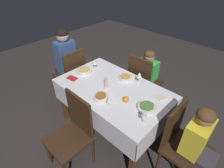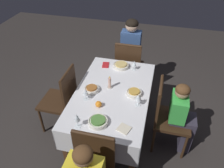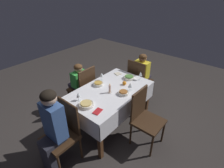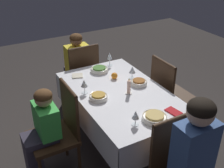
{
  "view_description": "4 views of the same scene",
  "coord_description": "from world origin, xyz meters",
  "views": [
    {
      "loc": [
        -1.22,
        1.28,
        2.09
      ],
      "look_at": [
        0.01,
        0.0,
        0.8
      ],
      "focal_mm": 28.0,
      "sensor_mm": 36.0,
      "label": 1
    },
    {
      "loc": [
        -1.96,
        -0.48,
        2.43
      ],
      "look_at": [
        -0.02,
        0.0,
        0.88
      ],
      "focal_mm": 35.0,
      "sensor_mm": 36.0,
      "label": 2
    },
    {
      "loc": [
        1.87,
        1.61,
        2.33
      ],
      "look_at": [
        -0.05,
        0.0,
        0.84
      ],
      "focal_mm": 28.0,
      "sensor_mm": 36.0,
      "label": 3
    },
    {
      "loc": [
        2.12,
        -1.27,
        2.19
      ],
      "look_at": [
        -0.1,
        -0.05,
        0.8
      ],
      "focal_mm": 45.0,
      "sensor_mm": 36.0,
      "label": 4
    }
  ],
  "objects": [
    {
      "name": "bowl_south",
      "position": [
        0.01,
        -0.26,
        0.77
      ],
      "size": [
        0.18,
        0.18,
        0.06
      ],
      "color": "silver",
      "rests_on": "dining_table"
    },
    {
      "name": "wine_glass_south",
      "position": [
        -0.16,
        -0.33,
        0.85
      ],
      "size": [
        0.07,
        0.07,
        0.15
      ],
      "color": "white",
      "rests_on": "dining_table"
    },
    {
      "name": "napkin_spare_side",
      "position": [
        -0.54,
        -0.25,
        0.75
      ],
      "size": [
        0.15,
        0.15,
        0.01
      ],
      "rotation": [
        0.0,
        0.0,
        -0.35
      ],
      "color": "beige",
      "rests_on": "dining_table"
    },
    {
      "name": "chair_north",
      "position": [
        -0.03,
        0.68,
        0.53
      ],
      "size": [
        0.43,
        0.43,
        0.96
      ],
      "rotation": [
        0.0,
        0.0,
        3.14
      ],
      "color": "#382314",
      "rests_on": "ground_plane"
    },
    {
      "name": "dining_table",
      "position": [
        0.0,
        0.0,
        0.65
      ],
      "size": [
        1.45,
        0.89,
        0.75
      ],
      "color": "silver",
      "rests_on": "ground_plane"
    },
    {
      "name": "candle_centerpiece",
      "position": [
        0.07,
        0.05,
        0.81
      ],
      "size": [
        0.06,
        0.06,
        0.17
      ],
      "color": "beige",
      "rests_on": "dining_table"
    },
    {
      "name": "bowl_west",
      "position": [
        -0.53,
        0.02,
        0.77
      ],
      "size": [
        0.21,
        0.21,
        0.06
      ],
      "color": "silver",
      "rests_on": "dining_table"
    },
    {
      "name": "chair_south",
      "position": [
        0.0,
        -0.68,
        0.53
      ],
      "size": [
        0.43,
        0.43,
        0.96
      ],
      "color": "#382314",
      "rests_on": "ground_plane"
    },
    {
      "name": "wine_glass_north",
      "position": [
        -0.2,
        0.27,
        0.84
      ],
      "size": [
        0.07,
        0.07,
        0.14
      ],
      "color": "white",
      "rests_on": "dining_table"
    },
    {
      "name": "person_adult_denim",
      "position": [
        1.12,
        -0.03,
        0.71
      ],
      "size": [
        0.34,
        0.3,
        1.25
      ],
      "rotation": [
        0.0,
        0.0,
        1.57
      ],
      "color": "#282833",
      "rests_on": "ground_plane"
    },
    {
      "name": "bowl_north",
      "position": [
        -0.04,
        0.25,
        0.77
      ],
      "size": [
        0.18,
        0.18,
        0.06
      ],
      "color": "silver",
      "rests_on": "dining_table"
    },
    {
      "name": "person_child_yellow",
      "position": [
        -1.13,
        -0.03,
        0.58
      ],
      "size": [
        0.33,
        0.3,
        1.05
      ],
      "rotation": [
        0.0,
        0.0,
        -1.57
      ],
      "color": "#383342",
      "rests_on": "ground_plane"
    },
    {
      "name": "person_child_green",
      "position": [
        0.0,
        -0.85,
        0.54
      ],
      "size": [
        0.3,
        0.33,
        0.99
      ],
      "color": "#383342",
      "rests_on": "ground_plane"
    },
    {
      "name": "wine_glass_west",
      "position": [
        -0.62,
        0.21,
        0.87
      ],
      "size": [
        0.07,
        0.07,
        0.17
      ],
      "color": "white",
      "rests_on": "dining_table"
    },
    {
      "name": "bowl_east",
      "position": [
        0.55,
        0.01,
        0.77
      ],
      "size": [
        0.22,
        0.22,
        0.06
      ],
      "color": "silver",
      "rests_on": "dining_table"
    },
    {
      "name": "wine_glass_east",
      "position": [
        0.53,
        -0.17,
        0.84
      ],
      "size": [
        0.06,
        0.06,
        0.14
      ],
      "color": "white",
      "rests_on": "dining_table"
    },
    {
      "name": "ground_plane",
      "position": [
        0.0,
        0.0,
        0.0
      ],
      "size": [
        8.0,
        8.0,
        0.0
      ],
      "primitive_type": "plane",
      "color": "#332D2B"
    },
    {
      "name": "chair_west",
      "position": [
        -0.96,
        -0.03,
        0.53
      ],
      "size": [
        0.43,
        0.43,
        0.96
      ],
      "rotation": [
        0.0,
        0.0,
        -1.57
      ],
      "color": "#382314",
      "rests_on": "ground_plane"
    },
    {
      "name": "orange_fruit",
      "position": [
        -0.29,
        0.09,
        0.78
      ],
      "size": [
        0.07,
        0.07,
        0.07
      ],
      "primitive_type": "sphere",
      "color": "orange",
      "rests_on": "dining_table"
    },
    {
      "name": "napkin_red_folded",
      "position": [
        0.54,
        0.24,
        0.75
      ],
      "size": [
        0.16,
        0.11,
        0.01
      ],
      "rotation": [
        0.0,
        0.0,
        0.17
      ],
      "color": "red",
      "rests_on": "dining_table"
    }
  ]
}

